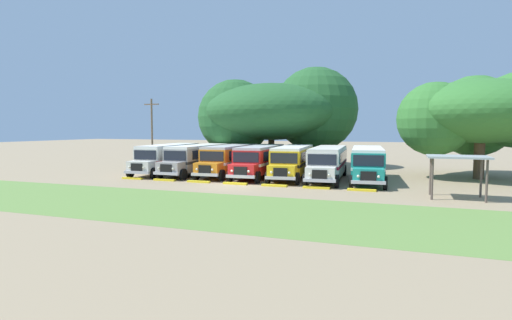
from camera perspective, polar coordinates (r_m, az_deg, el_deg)
ground_plane at (r=31.79m, az=-3.46°, el=-3.60°), size 220.00×220.00×0.00m
foreground_grass_strip at (r=24.28m, az=-11.68°, el=-6.20°), size 80.00×9.42×0.01m
parked_bus_slot_0 at (r=41.92m, az=-12.20°, el=0.43°), size 3.41×10.95×2.82m
parked_bus_slot_1 at (r=40.33m, az=-8.09°, el=0.33°), size 2.69×10.84×2.82m
parked_bus_slot_2 at (r=39.26m, az=-3.66°, el=0.25°), size 3.07×10.89×2.82m
parked_bus_slot_3 at (r=37.88m, az=0.55°, el=0.11°), size 3.32×10.94×2.82m
parked_bus_slot_4 at (r=37.07m, az=5.16°, el=-0.01°), size 3.58×10.98×2.82m
parked_bus_slot_5 at (r=35.95m, az=10.04°, el=-0.20°), size 3.33×10.94×2.82m
parked_bus_slot_6 at (r=35.68m, az=15.30°, el=-0.32°), size 3.62×10.98×2.82m
curb_wheelstop_0 at (r=37.38m, az=-16.88°, el=-2.46°), size 2.00×0.36×0.15m
curb_wheelstop_1 at (r=35.51m, az=-12.67°, el=-2.74°), size 2.00×0.36×0.15m
curb_wheelstop_2 at (r=33.86m, az=-8.02°, el=-3.02°), size 2.00×0.36×0.15m
curb_wheelstop_3 at (r=32.46m, az=-2.94°, el=-3.30°), size 2.00×0.36×0.15m
curb_wheelstop_4 at (r=31.33m, az=2.57°, el=-3.58°), size 2.00×0.36×0.15m
curb_wheelstop_5 at (r=30.51m, az=8.43°, el=-3.84°), size 2.00×0.36×0.15m
curb_wheelstop_6 at (r=30.02m, az=14.54°, el=-4.07°), size 2.00×0.36×0.15m
broad_shade_tree at (r=47.75m, az=3.06°, el=6.70°), size 17.80×16.61×11.46m
secondary_tree at (r=41.62m, az=28.66°, el=5.72°), size 13.35×13.41×9.45m
utility_pole at (r=46.09m, az=-14.33°, el=3.85°), size 1.80×0.20×7.65m
waiting_shelter at (r=28.67m, az=26.36°, el=-0.01°), size 3.60×2.60×2.72m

